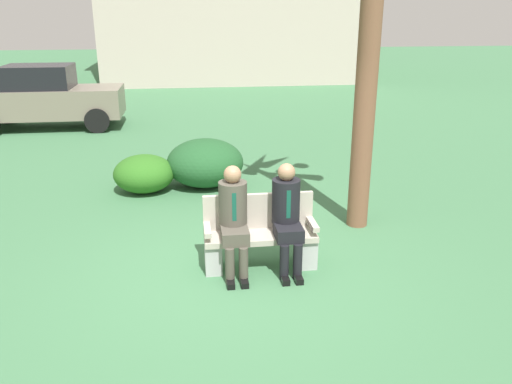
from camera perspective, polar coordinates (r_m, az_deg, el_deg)
name	(u,v)px	position (r m, az deg, el deg)	size (l,w,h in m)	color
ground_plane	(235,276)	(6.30, -2.37, -9.29)	(80.00, 80.00, 0.00)	#3F724A
park_bench	(260,236)	(6.38, 0.42, -4.88)	(1.37, 0.44, 0.90)	#B7AD9E
seated_man_left	(234,215)	(6.11, -2.48, -2.57)	(0.34, 0.72, 1.32)	#4C473D
seated_man_right	(287,212)	(6.19, 3.45, -2.27)	(0.34, 0.72, 1.32)	black
shrub_near_bench	(144,174)	(9.23, -12.27, 1.99)	(1.06, 0.97, 0.66)	#2E6B1F
shrub_mid_lawn	(205,163)	(9.35, -5.65, 3.23)	(1.38, 1.27, 0.86)	#215329
parked_car_near	(46,97)	(15.10, -22.21, 9.67)	(3.90, 1.70, 1.68)	slate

